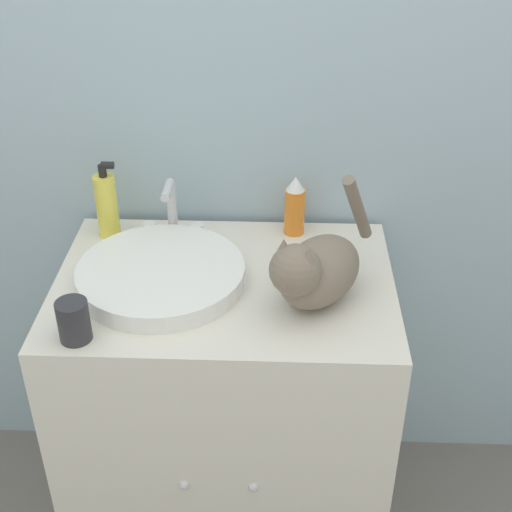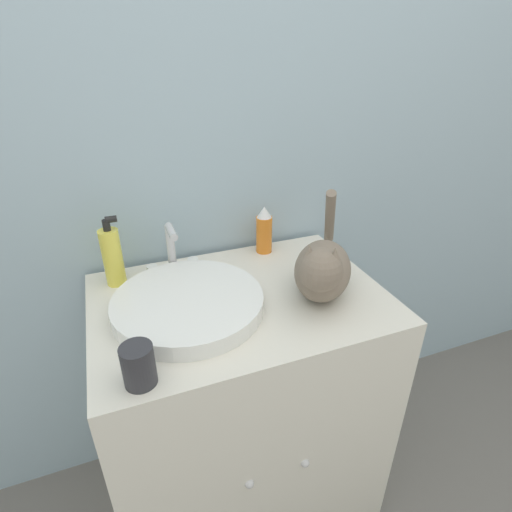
% 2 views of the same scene
% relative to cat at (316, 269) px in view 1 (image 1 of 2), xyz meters
% --- Properties ---
extents(wall_back, '(6.00, 0.05, 2.50)m').
position_rel_cat_xyz_m(wall_back, '(-0.20, 0.39, 0.34)').
color(wall_back, '#9EB7C6').
rests_on(wall_back, ground_plane).
extents(vanity_cabinet, '(0.78, 0.57, 0.82)m').
position_rel_cat_xyz_m(vanity_cabinet, '(-0.20, 0.07, -0.50)').
color(vanity_cabinet, silver).
rests_on(vanity_cabinet, ground_plane).
extents(sink_basin, '(0.38, 0.38, 0.04)m').
position_rel_cat_xyz_m(sink_basin, '(-0.35, 0.06, -0.07)').
color(sink_basin, white).
rests_on(sink_basin, vanity_cabinet).
extents(faucet, '(0.15, 0.10, 0.16)m').
position_rel_cat_xyz_m(faucet, '(-0.35, 0.26, -0.02)').
color(faucet, silver).
rests_on(faucet, vanity_cabinet).
extents(cat, '(0.26, 0.34, 0.26)m').
position_rel_cat_xyz_m(cat, '(0.00, 0.00, 0.00)').
color(cat, '#7A6B5B').
rests_on(cat, vanity_cabinet).
extents(soap_bottle, '(0.06, 0.05, 0.20)m').
position_rel_cat_xyz_m(soap_bottle, '(-0.51, 0.27, -0.00)').
color(soap_bottle, '#EADB4C').
rests_on(soap_bottle, vanity_cabinet).
extents(spray_bottle, '(0.05, 0.05, 0.16)m').
position_rel_cat_xyz_m(spray_bottle, '(-0.04, 0.30, -0.01)').
color(spray_bottle, orange).
rests_on(spray_bottle, vanity_cabinet).
extents(cup, '(0.07, 0.07, 0.09)m').
position_rel_cat_xyz_m(cup, '(-0.49, -0.14, -0.04)').
color(cup, '#2D2D33').
rests_on(cup, vanity_cabinet).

